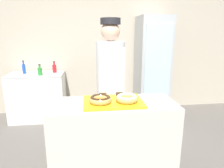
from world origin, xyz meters
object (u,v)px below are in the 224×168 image
Objects in this scene: chest_freezer at (38,96)px; bottle_green at (40,71)px; beverage_fridge at (152,67)px; bottle_red at (54,68)px; serving_tray at (113,102)px; bottle_blue at (24,69)px; donut_light_glaze at (127,98)px; brownie_back_left at (103,95)px; brownie_back_right at (120,94)px; baker_person at (111,85)px; donut_chocolate_glaze at (100,99)px.

bottle_green is at bearing -55.38° from chest_freezer.
beverage_fridge reaches higher than bottle_red.
bottle_blue is (-1.41, 1.78, 0.07)m from serving_tray.
donut_light_glaze is 1.20× the size of bottle_green.
donut_light_glaze is at bearing -61.41° from bottle_red.
beverage_fridge reaches higher than brownie_back_left.
brownie_back_left is 2.01m from chest_freezer.
serving_tray is 2.92× the size of bottle_red.
beverage_fridge reaches higher than brownie_back_right.
donut_light_glaze is at bearing -17.69° from serving_tray.
beverage_fridge is at bearing 60.60° from serving_tray.
beverage_fridge reaches higher than baker_person.
serving_tray is 2.01m from beverage_fridge.
bottle_red is at bearing 118.59° from donut_light_glaze.
bottle_blue reaches higher than chest_freezer.
bottle_red reaches higher than bottle_green.
beverage_fridge is (1.12, 1.80, 0.00)m from donut_chocolate_glaze.
bottle_blue is at bearing 179.32° from beverage_fridge.
donut_light_glaze reaches higher than chest_freezer.
beverage_fridge is at bearing -0.68° from bottle_blue.
bottle_red is (0.33, 0.06, 0.52)m from chest_freezer.
bottle_blue reaches higher than bottle_green.
chest_freezer is 5.03× the size of bottle_green.
brownie_back_right is at bearing 41.02° from donut_chocolate_glaze.
bottle_green is at bearing 136.23° from baker_person.
donut_chocolate_glaze is at bearing -102.09° from brownie_back_left.
baker_person is 1.83m from chest_freezer.
bottle_green is (-1.23, 1.63, 0.00)m from donut_light_glaze.
brownie_back_left is at bearing -55.19° from bottle_green.
baker_person is 1.56m from bottle_green.
beverage_fridge is at bearing 55.87° from brownie_back_left.
bottle_green is (0.32, -0.19, -0.02)m from bottle_blue.
baker_person is at bearing 73.15° from donut_chocolate_glaze.
bottle_blue is (-1.28, 1.82, 0.02)m from donut_chocolate_glaze.
donut_chocolate_glaze is 2.12m from beverage_fridge.
baker_person is at bearing -45.11° from chest_freezer.
bottle_red reaches higher than donut_chocolate_glaze.
brownie_back_right is at bearing 102.09° from donut_light_glaze.
donut_chocolate_glaze is 2.01m from bottle_red.
donut_chocolate_glaze reaches higher than brownie_back_right.
brownie_back_right is at bearing -50.43° from bottle_green.
serving_tray is at bearing -64.22° from bottle_red.
bottle_green is (-0.95, 1.63, 0.00)m from donut_chocolate_glaze.
baker_person reaches higher than serving_tray.
chest_freezer is at bearing 124.62° from bottle_green.
beverage_fridge reaches higher than serving_tray.
brownie_back_left is 0.04× the size of beverage_fridge.
serving_tray is 2.65× the size of donut_light_glaze.
donut_chocolate_glaze is at bearing -106.85° from baker_person.
brownie_back_left is 1.00× the size of brownie_back_right.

